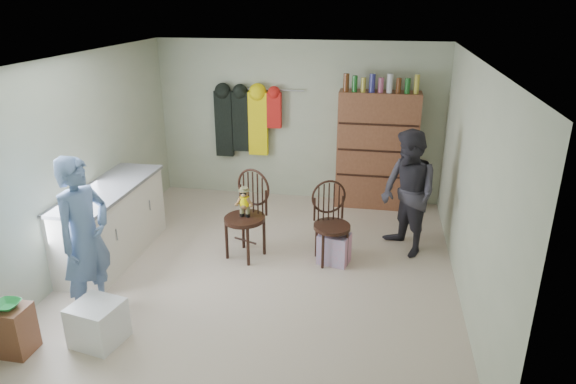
% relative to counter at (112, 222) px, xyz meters
% --- Properties ---
extents(ground_plane, '(5.00, 5.00, 0.00)m').
position_rel_counter_xyz_m(ground_plane, '(1.95, 0.00, -0.47)').
color(ground_plane, beige).
rests_on(ground_plane, ground).
extents(room_walls, '(5.00, 5.00, 5.00)m').
position_rel_counter_xyz_m(room_walls, '(1.95, 0.53, 1.11)').
color(room_walls, '#B1B699').
rests_on(room_walls, ground).
extents(counter, '(0.64, 1.86, 0.94)m').
position_rel_counter_xyz_m(counter, '(0.00, 0.00, 0.00)').
color(counter, silver).
rests_on(counter, ground).
extents(stool, '(0.34, 0.29, 0.48)m').
position_rel_counter_xyz_m(stool, '(-0.00, -1.92, -0.23)').
color(stool, brown).
rests_on(stool, ground).
extents(bowl, '(0.23, 0.23, 0.06)m').
position_rel_counter_xyz_m(bowl, '(-0.00, -1.92, 0.03)').
color(bowl, green).
rests_on(bowl, stool).
extents(plastic_tub, '(0.51, 0.49, 0.41)m').
position_rel_counter_xyz_m(plastic_tub, '(0.69, -1.64, -0.27)').
color(plastic_tub, white).
rests_on(plastic_tub, ground).
extents(chair_front, '(0.65, 0.65, 1.12)m').
position_rel_counter_xyz_m(chair_front, '(1.66, 0.34, 0.16)').
color(chair_front, black).
rests_on(chair_front, ground).
extents(chair_far, '(0.59, 0.59, 1.02)m').
position_rel_counter_xyz_m(chair_far, '(2.70, 0.41, 0.07)').
color(chair_far, black).
rests_on(chair_far, ground).
extents(striped_bag, '(0.42, 0.36, 0.38)m').
position_rel_counter_xyz_m(striped_bag, '(2.76, 0.32, -0.28)').
color(striped_bag, pink).
rests_on(striped_bag, ground).
extents(person_left, '(0.55, 0.71, 1.72)m').
position_rel_counter_xyz_m(person_left, '(0.40, -1.20, 0.39)').
color(person_left, slate).
rests_on(person_left, ground).
extents(person_right, '(0.94, 0.99, 1.61)m').
position_rel_counter_xyz_m(person_right, '(3.62, 0.79, 0.33)').
color(person_right, '#2D2B33').
rests_on(person_right, ground).
extents(dresser, '(1.20, 0.39, 2.07)m').
position_rel_counter_xyz_m(dresser, '(3.20, 2.30, 0.44)').
color(dresser, brown).
rests_on(dresser, ground).
extents(coat_rack, '(1.42, 0.12, 1.09)m').
position_rel_counter_xyz_m(coat_rack, '(1.12, 2.38, 0.78)').
color(coat_rack, '#99999E').
rests_on(coat_rack, ground).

